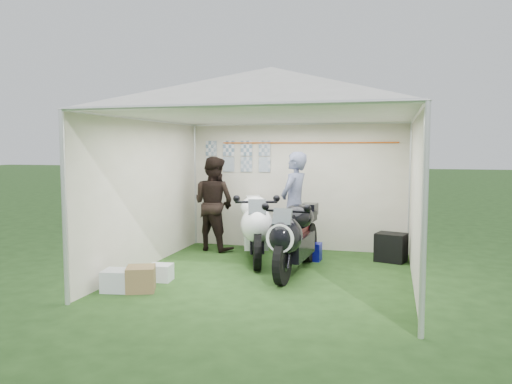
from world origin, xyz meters
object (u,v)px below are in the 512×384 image
at_px(paddock_stand, 309,251).
at_px(canopy_tent, 271,98).
at_px(crate_2, 160,273).
at_px(equipment_box, 391,247).
at_px(motorcycle_white, 255,224).
at_px(crate_0, 120,280).
at_px(person_blue_jacket, 294,204).
at_px(crate_1, 141,279).
at_px(person_dark_jacket, 214,204).
at_px(motorcycle_black, 294,235).

bearing_deg(paddock_stand, canopy_tent, -110.35).
bearing_deg(crate_2, equipment_box, 33.98).
height_order(motorcycle_white, crate_0, motorcycle_white).
relative_size(paddock_stand, person_blue_jacket, 0.22).
xyz_separation_m(canopy_tent, crate_1, (-1.43, -1.29, -2.41)).
xyz_separation_m(paddock_stand, person_dark_jacket, (-1.82, 0.38, 0.71)).
height_order(equipment_box, crate_0, equipment_box).
relative_size(person_blue_jacket, crate_1, 4.99).
distance_m(paddock_stand, equipment_box, 1.33).
distance_m(person_dark_jacket, crate_0, 2.92).
bearing_deg(motorcycle_white, crate_2, -138.81).
xyz_separation_m(canopy_tent, crate_0, (-1.70, -1.37, -2.44)).
relative_size(motorcycle_black, crate_0, 5.13).
height_order(motorcycle_black, crate_0, motorcycle_black).
distance_m(motorcycle_white, crate_2, 1.90).
distance_m(canopy_tent, crate_2, 2.94).
bearing_deg(crate_2, motorcycle_white, 58.90).
xyz_separation_m(person_dark_jacket, person_blue_jacket, (1.51, -0.10, 0.05)).
height_order(motorcycle_black, person_dark_jacket, person_dark_jacket).
bearing_deg(crate_1, paddock_stand, 52.23).
xyz_separation_m(person_dark_jacket, crate_2, (0.02, -2.22, -0.73)).
bearing_deg(person_dark_jacket, equipment_box, -164.26).
xyz_separation_m(paddock_stand, person_blue_jacket, (-0.31, 0.28, 0.75)).
distance_m(crate_0, crate_1, 0.28).
bearing_deg(crate_1, crate_2, 87.83).
distance_m(canopy_tent, person_blue_jacket, 2.15).
bearing_deg(person_blue_jacket, paddock_stand, 64.12).
height_order(crate_0, crate_1, crate_1).
height_order(canopy_tent, crate_0, canopy_tent).
bearing_deg(crate_2, person_blue_jacket, 54.78).
height_order(paddock_stand, equipment_box, equipment_box).
bearing_deg(canopy_tent, equipment_box, 38.02).
bearing_deg(crate_0, person_dark_jacket, 84.48).
bearing_deg(equipment_box, motorcycle_black, -138.07).
distance_m(paddock_stand, crate_2, 2.57).
relative_size(crate_1, crate_2, 1.14).
xyz_separation_m(paddock_stand, crate_1, (-1.83, -2.36, 0.02)).
distance_m(person_blue_jacket, crate_1, 3.13).
distance_m(person_dark_jacket, crate_2, 2.34).
relative_size(paddock_stand, person_dark_jacket, 0.23).
bearing_deg(person_dark_jacket, paddock_stand, -173.99).
xyz_separation_m(motorcycle_white, person_blue_jacket, (0.55, 0.54, 0.29)).
xyz_separation_m(canopy_tent, equipment_box, (1.70, 1.33, -2.34)).
height_order(canopy_tent, motorcycle_black, canopy_tent).
xyz_separation_m(motorcycle_white, motorcycle_black, (0.79, -0.71, -0.02)).
relative_size(motorcycle_white, motorcycle_black, 1.00).
xyz_separation_m(person_dark_jacket, crate_0, (-0.27, -2.81, -0.71)).
bearing_deg(person_blue_jacket, person_dark_jacket, -77.53).
xyz_separation_m(motorcycle_white, paddock_stand, (0.86, 0.26, -0.46)).
relative_size(motorcycle_black, crate_2, 6.74).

